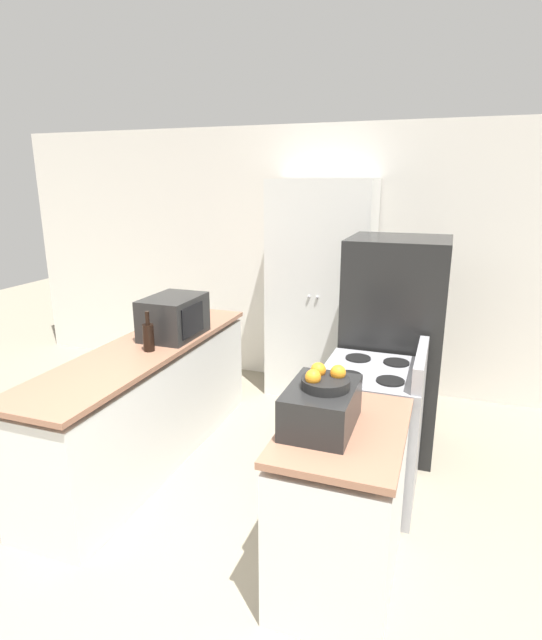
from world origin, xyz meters
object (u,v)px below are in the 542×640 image
at_px(pantry_cabinet, 320,291).
at_px(microwave, 174,317).
at_px(fruit_bowl, 325,380).
at_px(refrigerator, 393,345).
at_px(stove, 370,431).
at_px(toaster_oven, 321,407).
at_px(wine_bottle, 148,336).

height_order(pantry_cabinet, microwave, pantry_cabinet).
relative_size(microwave, fruit_bowl, 2.19).
relative_size(pantry_cabinet, refrigerator, 1.25).
xyz_separation_m(refrigerator, fruit_bowl, (-0.16, -1.61, 0.32)).
xyz_separation_m(stove, refrigerator, (0.04, 0.75, 0.38)).
bearing_deg(toaster_oven, refrigerator, 83.75).
xyz_separation_m(stove, fruit_bowl, (-0.12, -0.86, 0.69)).
bearing_deg(toaster_oven, pantry_cabinet, 104.30).
bearing_deg(wine_bottle, pantry_cabinet, 64.47).
distance_m(stove, wine_bottle, 1.67).
distance_m(refrigerator, toaster_oven, 1.63).
bearing_deg(microwave, stove, -7.15).
relative_size(stove, wine_bottle, 3.63).
xyz_separation_m(toaster_oven, fruit_bowl, (0.01, -0.00, 0.15)).
xyz_separation_m(refrigerator, wine_bottle, (-1.61, -0.91, 0.17)).
bearing_deg(stove, toaster_oven, -98.69).
bearing_deg(pantry_cabinet, fruit_bowl, -75.38).
relative_size(pantry_cabinet, microwave, 4.03).
xyz_separation_m(wine_bottle, fruit_bowl, (1.45, -0.70, 0.14)).
bearing_deg(stove, microwave, 172.85).
bearing_deg(microwave, pantry_cabinet, 58.64).
height_order(refrigerator, wine_bottle, refrigerator).
distance_m(microwave, toaster_oven, 1.79).
height_order(refrigerator, toaster_oven, refrigerator).
bearing_deg(stove, pantry_cabinet, 115.72).
height_order(refrigerator, microwave, refrigerator).
distance_m(refrigerator, microwave, 1.72).
bearing_deg(wine_bottle, microwave, 90.77).
xyz_separation_m(stove, toaster_oven, (-0.13, -0.86, 0.55)).
height_order(refrigerator, fruit_bowl, refrigerator).
relative_size(pantry_cabinet, toaster_oven, 4.57).
bearing_deg(wine_bottle, refrigerator, 29.57).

